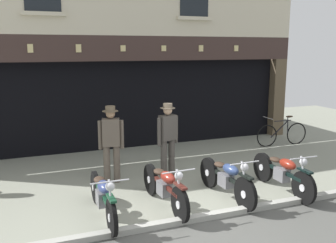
# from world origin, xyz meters

# --- Properties ---
(shop_facade) EXTENTS (11.57, 4.42, 5.92)m
(shop_facade) POSITION_xyz_m (0.00, 7.04, 1.65)
(shop_facade) COLOR black
(shop_facade) RESTS_ON ground
(motorcycle_left) EXTENTS (0.62, 2.06, 0.91)m
(motorcycle_left) POSITION_xyz_m (-1.51, 0.80, 0.42)
(motorcycle_left) COLOR black
(motorcycle_left) RESTS_ON ground
(motorcycle_center_left) EXTENTS (0.62, 2.02, 0.92)m
(motorcycle_center_left) POSITION_xyz_m (-0.34, 0.81, 0.42)
(motorcycle_center_left) COLOR black
(motorcycle_center_left) RESTS_ON ground
(motorcycle_center) EXTENTS (0.62, 1.99, 0.92)m
(motorcycle_center) POSITION_xyz_m (0.95, 0.78, 0.43)
(motorcycle_center) COLOR black
(motorcycle_center) RESTS_ON ground
(motorcycle_center_right) EXTENTS (0.62, 2.01, 0.93)m
(motorcycle_center_right) POSITION_xyz_m (2.21, 0.66, 0.43)
(motorcycle_center_right) COLOR black
(motorcycle_center_right) RESTS_ON ground
(salesman_left) EXTENTS (0.55, 0.34, 1.73)m
(salesman_left) POSITION_xyz_m (-0.96, 2.52, 0.96)
(salesman_left) COLOR brown
(salesman_left) RESTS_ON ground
(shopkeeper_center) EXTENTS (0.55, 0.34, 1.73)m
(shopkeeper_center) POSITION_xyz_m (0.34, 2.43, 0.96)
(shopkeeper_center) COLOR #47423D
(shopkeeper_center) RESTS_ON ground
(advert_board_near) EXTENTS (0.67, 0.03, 1.06)m
(advert_board_near) POSITION_xyz_m (1.85, 5.40, 1.67)
(advert_board_near) COLOR beige
(advert_board_far) EXTENTS (0.82, 0.03, 1.01)m
(advert_board_far) POSITION_xyz_m (3.14, 5.40, 1.54)
(advert_board_far) COLOR silver
(leaning_bicycle) EXTENTS (1.75, 0.50, 0.94)m
(leaning_bicycle) POSITION_xyz_m (4.69, 3.85, 0.37)
(leaning_bicycle) COLOR black
(leaning_bicycle) RESTS_ON ground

